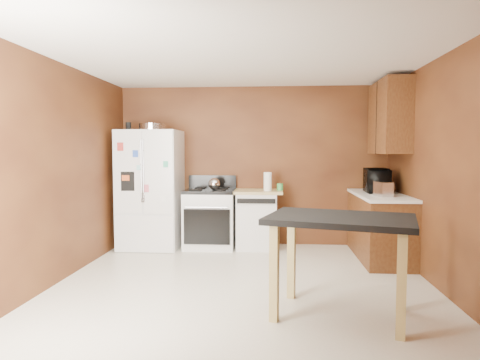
# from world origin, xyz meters

# --- Properties ---
(floor) EXTENTS (4.50, 4.50, 0.00)m
(floor) POSITION_xyz_m (0.00, 0.00, 0.00)
(floor) COLOR beige
(floor) RESTS_ON ground
(ceiling) EXTENTS (4.50, 4.50, 0.00)m
(ceiling) POSITION_xyz_m (0.00, 0.00, 2.50)
(ceiling) COLOR white
(ceiling) RESTS_ON ground
(wall_back) EXTENTS (4.20, 0.00, 4.20)m
(wall_back) POSITION_xyz_m (0.00, 2.25, 1.25)
(wall_back) COLOR brown
(wall_back) RESTS_ON ground
(wall_front) EXTENTS (4.20, 0.00, 4.20)m
(wall_front) POSITION_xyz_m (0.00, -2.25, 1.25)
(wall_front) COLOR brown
(wall_front) RESTS_ON ground
(wall_left) EXTENTS (0.00, 4.50, 4.50)m
(wall_left) POSITION_xyz_m (-2.10, 0.00, 1.25)
(wall_left) COLOR brown
(wall_left) RESTS_ON ground
(wall_right) EXTENTS (0.00, 4.50, 4.50)m
(wall_right) POSITION_xyz_m (2.10, 0.00, 1.25)
(wall_right) COLOR brown
(wall_right) RESTS_ON ground
(roasting_pan) EXTENTS (0.40, 0.40, 0.10)m
(roasting_pan) POSITION_xyz_m (-1.50, 1.84, 1.85)
(roasting_pan) COLOR silver
(roasting_pan) RESTS_ON refrigerator
(pen_cup) EXTENTS (0.08, 0.08, 0.12)m
(pen_cup) POSITION_xyz_m (-1.87, 1.82, 1.86)
(pen_cup) COLOR black
(pen_cup) RESTS_ON refrigerator
(kettle) EXTENTS (0.18, 0.18, 0.18)m
(kettle) POSITION_xyz_m (-0.56, 1.84, 0.99)
(kettle) COLOR silver
(kettle) RESTS_ON gas_range
(paper_towel) EXTENTS (0.13, 0.13, 0.28)m
(paper_towel) POSITION_xyz_m (0.24, 1.87, 1.03)
(paper_towel) COLOR white
(paper_towel) RESTS_ON dishwasher
(green_canister) EXTENTS (0.12, 0.12, 0.10)m
(green_canister) POSITION_xyz_m (0.43, 1.96, 0.94)
(green_canister) COLOR green
(green_canister) RESTS_ON dishwasher
(toaster) EXTENTS (0.21, 0.28, 0.19)m
(toaster) POSITION_xyz_m (1.76, 1.13, 0.99)
(toaster) COLOR silver
(toaster) RESTS_ON right_cabinets
(microwave) EXTENTS (0.41, 0.58, 0.31)m
(microwave) POSITION_xyz_m (1.80, 1.66, 1.05)
(microwave) COLOR black
(microwave) RESTS_ON right_cabinets
(refrigerator) EXTENTS (0.90, 0.80, 1.80)m
(refrigerator) POSITION_xyz_m (-1.55, 1.86, 0.90)
(refrigerator) COLOR white
(refrigerator) RESTS_ON ground
(gas_range) EXTENTS (0.76, 0.68, 1.10)m
(gas_range) POSITION_xyz_m (-0.64, 1.92, 0.46)
(gas_range) COLOR white
(gas_range) RESTS_ON ground
(dishwasher) EXTENTS (0.78, 0.63, 0.89)m
(dishwasher) POSITION_xyz_m (0.08, 1.95, 0.45)
(dishwasher) COLOR white
(dishwasher) RESTS_ON ground
(right_cabinets) EXTENTS (0.63, 1.58, 2.45)m
(right_cabinets) POSITION_xyz_m (1.84, 1.48, 0.91)
(right_cabinets) COLOR brown
(right_cabinets) RESTS_ON ground
(island) EXTENTS (1.45, 1.16, 0.91)m
(island) POSITION_xyz_m (0.93, -0.70, 0.77)
(island) COLOR black
(island) RESTS_ON ground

